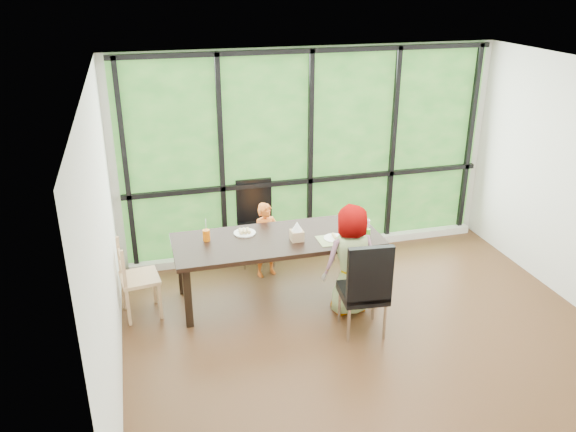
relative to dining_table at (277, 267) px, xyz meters
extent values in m
plane|color=black|center=(0.72, -1.10, -0.38)|extent=(5.00, 5.00, 0.00)
plane|color=silver|center=(0.72, 1.15, 0.98)|extent=(5.00, 0.00, 5.00)
cube|color=#21531E|center=(0.72, 1.13, 0.98)|extent=(4.80, 0.02, 2.65)
cube|color=silver|center=(0.72, 1.05, -0.33)|extent=(4.80, 0.12, 0.10)
cube|color=black|center=(0.00, 0.00, 0.00)|extent=(2.41, 1.13, 0.75)
cube|color=black|center=(-0.04, 0.92, 0.17)|extent=(0.49, 0.49, 1.08)
cube|color=black|center=(0.68, -0.93, 0.17)|extent=(0.50, 0.50, 1.08)
cube|color=tan|center=(-1.54, 0.02, 0.08)|extent=(0.45, 0.47, 0.90)
imported|color=#D15E1E|center=(0.00, 0.55, 0.10)|extent=(0.40, 0.32, 0.96)
imported|color=slate|center=(0.69, -0.52, 0.26)|extent=(0.65, 0.45, 1.26)
cube|color=tan|center=(0.62, -0.22, 0.38)|extent=(0.40, 0.29, 0.01)
cylinder|color=white|center=(-0.33, 0.21, 0.38)|extent=(0.25, 0.25, 0.02)
cylinder|color=white|center=(0.62, -0.19, 0.38)|extent=(0.24, 0.24, 0.02)
cylinder|color=#E16309|center=(-0.78, 0.14, 0.44)|extent=(0.08, 0.08, 0.13)
cylinder|color=#51BE2D|center=(0.99, -0.24, 0.43)|extent=(0.06, 0.06, 0.10)
cylinder|color=white|center=(1.09, 0.03, 0.42)|extent=(0.08, 0.08, 0.09)
cube|color=tan|center=(0.20, -0.11, 0.43)|extent=(0.14, 0.14, 0.12)
cylinder|color=white|center=(-0.78, 0.14, 0.54)|extent=(0.01, 0.04, 0.20)
cylinder|color=pink|center=(0.99, -0.24, 0.52)|extent=(0.01, 0.04, 0.20)
cone|color=white|center=(0.20, -0.11, 0.55)|extent=(0.12, 0.12, 0.11)
camera|label=1|loc=(-1.43, -5.76, 3.16)|focal=36.18mm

